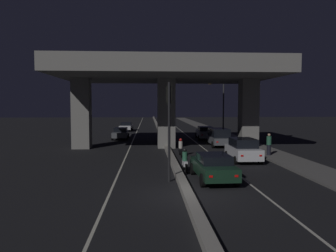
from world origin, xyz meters
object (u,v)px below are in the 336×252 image
Objects in this scene: traffic_light_left_of_median at (169,114)px; street_lamp at (221,104)px; motorcycle_black_filtering_mid at (181,149)px; pedestrian_on_sidewalk at (269,144)px; car_silver_fourth at (205,133)px; car_dark_green_lead at (213,166)px; car_grey_lead_oncoming at (121,133)px; car_white_second_oncoming at (126,126)px; car_grey_third at (219,137)px; car_white_second at (243,149)px; motorcycle_white_filtering_near at (185,162)px.

street_lamp is (8.36, 24.60, 0.65)m from traffic_light_left_of_median.
motorcycle_black_filtering_mid is (-6.85, -15.85, -3.69)m from street_lamp.
street_lamp reaches higher than pedestrian_on_sidewalk.
car_dark_green_lead is at bearing 173.63° from car_silver_fourth.
pedestrian_on_sidewalk is (0.22, -16.57, -3.30)m from street_lamp.
car_white_second_oncoming is at bearing -179.34° from car_grey_lead_oncoming.
car_dark_green_lead is 1.04× the size of car_grey_lead_oncoming.
traffic_light_left_of_median is at bearing 157.01° from car_grey_third.
car_white_second reaches higher than motorcycle_black_filtering_mid.
car_grey_third is at bearing -15.45° from car_dark_green_lead.
car_dark_green_lead reaches higher than car_white_second_oncoming.
car_dark_green_lead is at bearing -127.69° from pedestrian_on_sidewalk.
pedestrian_on_sidewalk reaches higher than car_white_second.
car_white_second is 5.12m from motorcycle_black_filtering_mid.
motorcycle_black_filtering_mid is at bearing 164.43° from car_silver_fourth.
motorcycle_black_filtering_mid is at bearing 143.12° from car_grey_third.
motorcycle_black_filtering_mid is (6.04, -14.03, -0.11)m from car_grey_lead_oncoming.
pedestrian_on_sidewalk reaches higher than car_grey_lead_oncoming.
car_white_second_oncoming is (-10.62, 29.71, -0.15)m from car_white_second.
motorcycle_white_filtering_near is 6.19m from motorcycle_black_filtering_mid.
traffic_light_left_of_median is 9.38m from motorcycle_black_filtering_mid.
car_grey_lead_oncoming is at bearing 2.93° from car_white_second_oncoming.
street_lamp is 23.47m from motorcycle_white_filtering_near.
car_silver_fourth is 2.54× the size of motorcycle_black_filtering_mid.
car_grey_third is at bearing -22.85° from motorcycle_white_filtering_near.
car_white_second_oncoming is at bearing 20.02° from car_white_second.
street_lamp is at bearing 51.45° from car_white_second_oncoming.
motorcycle_white_filtering_near reaches higher than car_white_second_oncoming.
motorcycle_white_filtering_near is 1.02× the size of pedestrian_on_sidewalk.
traffic_light_left_of_median is 3.77m from car_dark_green_lead.
motorcycle_white_filtering_near reaches higher than motorcycle_black_filtering_mid.
car_silver_fourth reaches higher than car_white_second_oncoming.
traffic_light_left_of_median is 1.10× the size of car_silver_fourth.
car_dark_green_lead is 2.61× the size of motorcycle_white_filtering_near.
car_white_second_oncoming is (-0.19, 13.05, -0.01)m from car_grey_lead_oncoming.
street_lamp is 1.67× the size of car_grey_third.
traffic_light_left_of_median reaches higher than pedestrian_on_sidewalk.
traffic_light_left_of_median is 1.24× the size of car_grey_third.
car_silver_fourth is at bearing -135.36° from street_lamp.
traffic_light_left_of_median reaches higher than car_silver_fourth.
car_grey_lead_oncoming is at bearing 23.05° from motorcycle_black_filtering_mid.
traffic_light_left_of_median is 2.80× the size of motorcycle_black_filtering_mid.
motorcycle_white_filtering_near is (1.16, 2.57, -3.03)m from traffic_light_left_of_median.
motorcycle_white_filtering_near reaches higher than car_dark_green_lead.
pedestrian_on_sidewalk is (2.55, -7.00, 0.04)m from car_grey_third.
motorcycle_black_filtering_mid is (6.23, -27.08, -0.11)m from car_white_second_oncoming.
motorcycle_black_filtering_mid is (-0.94, 8.65, -0.17)m from car_dark_green_lead.
street_lamp is at bearing 90.75° from pedestrian_on_sidewalk.
motorcycle_black_filtering_mid is at bearing 80.25° from traffic_light_left_of_median.
car_silver_fourth is 10.39m from car_grey_lead_oncoming.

